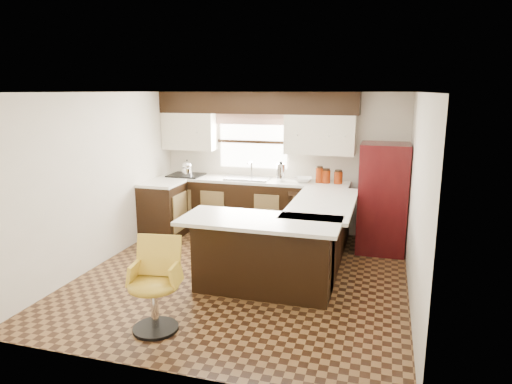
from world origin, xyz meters
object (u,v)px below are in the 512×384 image
(peninsula_long, at_px, (318,236))
(bar_chair, at_px, (154,286))
(refrigerator, at_px, (383,198))
(peninsula_return, at_px, (263,256))

(peninsula_long, xyz_separation_m, bar_chair, (-1.35, -2.19, 0.03))
(peninsula_long, bearing_deg, refrigerator, 48.77)
(peninsula_return, bearing_deg, bar_chair, -124.10)
(peninsula_long, height_order, bar_chair, bar_chair)
(peninsula_long, bearing_deg, bar_chair, -121.60)
(bar_chair, bearing_deg, peninsula_return, 47.57)
(peninsula_long, xyz_separation_m, refrigerator, (0.82, 0.94, 0.38))
(peninsula_return, distance_m, refrigerator, 2.37)
(refrigerator, bearing_deg, peninsula_return, -125.16)
(peninsula_long, xyz_separation_m, peninsula_return, (-0.53, -0.97, 0.00))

